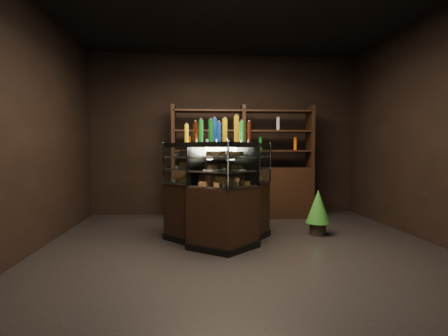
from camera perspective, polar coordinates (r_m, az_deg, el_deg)
The scene contains 7 objects.
ground at distance 4.36m, azimuth 3.31°, elevation -13.30°, with size 5.00×5.00×0.00m, color black.
room_shell at distance 4.24m, azimuth 3.39°, elevation 12.74°, with size 5.02×5.02×3.01m.
display_case at distance 4.60m, azimuth -0.59°, elevation -6.70°, with size 1.52×1.34×1.32m.
food_display at distance 4.54m, azimuth -0.59°, elevation -0.01°, with size 1.14×1.00×0.41m.
bottles_top at distance 4.54m, azimuth -0.60°, elevation 5.95°, with size 0.97×0.86×0.30m.
potted_conifer at distance 5.21m, azimuth 15.12°, elevation -5.96°, with size 0.34×0.34×0.74m.
back_shelving at distance 6.28m, azimuth 3.06°, elevation -2.62°, with size 2.52×0.48×2.00m.
Camera 1 is at (-0.62, -4.14, 1.23)m, focal length 28.00 mm.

